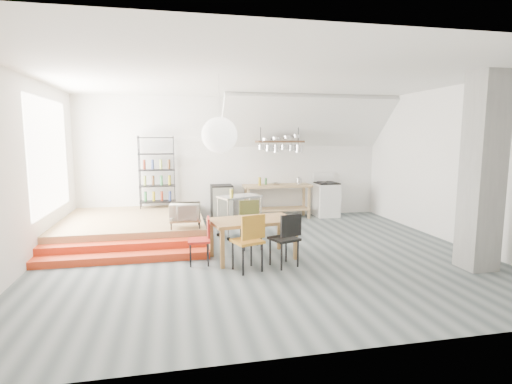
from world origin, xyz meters
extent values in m
plane|color=#4A5455|center=(0.00, 0.00, 0.00)|extent=(8.00, 8.00, 0.00)
cube|color=silver|center=(0.00, 3.50, 1.60)|extent=(8.00, 0.04, 3.20)
cube|color=silver|center=(-4.00, 0.00, 1.60)|extent=(0.04, 7.00, 3.20)
cube|color=silver|center=(4.00, 0.00, 1.60)|extent=(0.04, 7.00, 3.20)
cube|color=white|center=(0.00, 0.00, 3.20)|extent=(8.00, 7.00, 0.02)
cube|color=white|center=(1.80, 2.90, 2.55)|extent=(4.40, 1.44, 1.32)
cube|color=white|center=(-3.98, 1.50, 1.80)|extent=(0.02, 2.50, 2.20)
cube|color=#A48052|center=(-2.50, 2.00, 0.20)|extent=(3.00, 3.00, 0.40)
cube|color=red|center=(-2.50, 0.05, 0.07)|extent=(3.00, 0.35, 0.13)
cube|color=red|center=(-2.50, 0.40, 0.13)|extent=(3.00, 0.35, 0.27)
cube|color=gray|center=(3.30, -1.50, 1.60)|extent=(0.50, 0.50, 3.20)
cube|color=#A48052|center=(1.10, 3.15, 0.88)|extent=(1.80, 0.60, 0.06)
cube|color=#A48052|center=(1.10, 3.15, 0.25)|extent=(1.70, 0.55, 0.04)
cube|color=#A48052|center=(1.92, 3.37, 0.43)|extent=(0.06, 0.06, 0.86)
cube|color=#A48052|center=(0.28, 3.37, 0.43)|extent=(0.06, 0.06, 0.86)
cube|color=#A48052|center=(1.92, 2.93, 0.43)|extent=(0.06, 0.06, 0.86)
cube|color=#A48052|center=(0.28, 2.93, 0.43)|extent=(0.06, 0.06, 0.86)
cube|color=white|center=(2.50, 3.15, 0.45)|extent=(0.60, 0.60, 0.90)
cube|color=black|center=(2.50, 3.15, 0.92)|extent=(0.58, 0.58, 0.03)
cube|color=white|center=(2.50, 3.43, 1.05)|extent=(0.60, 0.05, 0.25)
cylinder|color=black|center=(2.64, 3.29, 0.94)|extent=(0.18, 0.18, 0.02)
cylinder|color=black|center=(2.36, 3.29, 0.94)|extent=(0.18, 0.18, 0.02)
cylinder|color=black|center=(2.64, 3.01, 0.94)|extent=(0.18, 0.18, 0.02)
cylinder|color=black|center=(2.36, 3.01, 0.94)|extent=(0.18, 0.18, 0.02)
cube|color=#3E2718|center=(1.10, 2.95, 2.05)|extent=(1.20, 0.50, 0.05)
cylinder|color=black|center=(0.60, 2.95, 2.62)|extent=(0.02, 0.02, 1.15)
cylinder|color=black|center=(1.60, 2.95, 2.62)|extent=(0.02, 0.02, 1.15)
cylinder|color=silver|center=(0.60, 2.90, 1.91)|extent=(0.16, 0.16, 0.12)
cylinder|color=silver|center=(0.80, 2.90, 1.89)|extent=(0.20, 0.20, 0.16)
cylinder|color=silver|center=(1.00, 2.90, 1.87)|extent=(0.16, 0.16, 0.20)
cylinder|color=silver|center=(1.20, 2.90, 1.91)|extent=(0.20, 0.20, 0.12)
cylinder|color=silver|center=(1.40, 2.90, 1.89)|extent=(0.16, 0.16, 0.16)
cylinder|color=silver|center=(1.60, 2.90, 1.87)|extent=(0.20, 0.20, 0.20)
cylinder|color=black|center=(-1.58, 3.38, 1.30)|extent=(0.02, 0.02, 1.80)
cylinder|color=black|center=(-2.42, 3.38, 1.30)|extent=(0.02, 0.02, 1.80)
cylinder|color=black|center=(-1.58, 3.02, 1.30)|extent=(0.02, 0.02, 1.80)
cylinder|color=black|center=(-2.42, 3.02, 1.30)|extent=(0.02, 0.02, 1.80)
cube|color=black|center=(-2.00, 3.20, 0.55)|extent=(0.88, 0.38, 0.02)
cube|color=black|center=(-2.00, 3.20, 0.95)|extent=(0.88, 0.38, 0.02)
cube|color=black|center=(-2.00, 3.20, 1.35)|extent=(0.88, 0.38, 0.02)
cube|color=black|center=(-2.00, 3.20, 1.75)|extent=(0.88, 0.38, 0.02)
cube|color=black|center=(-2.00, 3.20, 2.15)|extent=(0.88, 0.38, 0.03)
cylinder|color=#36894A|center=(-2.00, 3.20, 0.69)|extent=(0.07, 0.07, 0.24)
cylinder|color=#9F911A|center=(-2.00, 3.20, 1.09)|extent=(0.07, 0.07, 0.24)
cylinder|color=maroon|center=(-2.00, 3.20, 1.49)|extent=(0.07, 0.07, 0.24)
cube|color=#A48052|center=(-1.40, 0.75, 0.55)|extent=(0.60, 0.40, 0.03)
cylinder|color=black|center=(-1.13, 0.92, 0.47)|extent=(0.02, 0.02, 0.13)
cylinder|color=black|center=(-1.67, 0.92, 0.47)|extent=(0.02, 0.02, 0.13)
cylinder|color=black|center=(-1.13, 0.58, 0.47)|extent=(0.02, 0.02, 0.13)
cylinder|color=black|center=(-1.67, 0.58, 0.47)|extent=(0.02, 0.02, 0.13)
sphere|color=white|center=(-0.82, -0.30, 2.20)|extent=(0.60, 0.60, 0.60)
cube|color=brown|center=(-0.23, -0.20, 0.69)|extent=(1.62, 1.08, 0.06)
cube|color=brown|center=(0.38, 0.26, 0.33)|extent=(0.08, 0.08, 0.66)
cube|color=brown|center=(-0.96, 0.04, 0.33)|extent=(0.08, 0.08, 0.66)
cube|color=brown|center=(0.49, -0.44, 0.33)|extent=(0.08, 0.08, 0.66)
cube|color=brown|center=(-0.84, -0.66, 0.33)|extent=(0.08, 0.08, 0.66)
cube|color=#B6781F|center=(-0.46, -0.86, 0.49)|extent=(0.56, 0.56, 0.04)
cube|color=#B6781F|center=(-0.39, -1.04, 0.77)|extent=(0.41, 0.18, 0.38)
cylinder|color=black|center=(-0.57, -1.08, 0.24)|extent=(0.03, 0.03, 0.48)
cylinder|color=black|center=(-0.24, -0.97, 0.24)|extent=(0.03, 0.03, 0.48)
cylinder|color=black|center=(-0.68, -0.75, 0.24)|extent=(0.03, 0.03, 0.48)
cylinder|color=black|center=(-0.35, -0.63, 0.24)|extent=(0.03, 0.03, 0.48)
cube|color=black|center=(0.19, -0.75, 0.47)|extent=(0.54, 0.54, 0.04)
cube|color=black|center=(0.26, -0.93, 0.74)|extent=(0.39, 0.18, 0.37)
cylinder|color=black|center=(0.09, -0.97, 0.23)|extent=(0.03, 0.03, 0.46)
cylinder|color=black|center=(0.41, -0.85, 0.23)|extent=(0.03, 0.03, 0.46)
cylinder|color=black|center=(-0.02, -0.65, 0.23)|extent=(0.03, 0.03, 0.46)
cylinder|color=black|center=(0.29, -0.53, 0.23)|extent=(0.03, 0.03, 0.46)
cube|color=brown|center=(-0.14, 0.43, 0.48)|extent=(0.42, 0.42, 0.04)
cube|color=brown|center=(-0.15, 0.62, 0.74)|extent=(0.40, 0.04, 0.37)
cylinder|color=black|center=(0.02, 0.60, 0.23)|extent=(0.03, 0.03, 0.46)
cylinder|color=black|center=(-0.31, 0.60, 0.23)|extent=(0.03, 0.03, 0.46)
cylinder|color=black|center=(0.03, 0.27, 0.23)|extent=(0.03, 0.03, 0.46)
cylinder|color=black|center=(-0.31, 0.26, 0.23)|extent=(0.03, 0.03, 0.46)
cube|color=#B02119|center=(-1.21, -0.36, 0.42)|extent=(0.39, 0.39, 0.04)
cube|color=#B02119|center=(-1.04, -0.37, 0.65)|extent=(0.05, 0.35, 0.32)
cylinder|color=black|center=(-1.07, -0.51, 0.20)|extent=(0.03, 0.03, 0.41)
cylinder|color=black|center=(-1.05, -0.22, 0.20)|extent=(0.03, 0.03, 0.41)
cylinder|color=black|center=(-1.36, -0.50, 0.20)|extent=(0.03, 0.03, 0.41)
cylinder|color=black|center=(-1.35, -0.20, 0.20)|extent=(0.03, 0.03, 0.41)
cube|color=silver|center=(-0.20, 1.46, 0.88)|extent=(1.02, 0.81, 0.04)
cube|color=silver|center=(-0.20, 1.46, 0.30)|extent=(1.02, 0.81, 0.03)
cylinder|color=silver|center=(0.10, 1.82, 0.45)|extent=(0.03, 0.03, 0.86)
sphere|color=black|center=(0.10, 1.82, 0.04)|extent=(0.08, 0.08, 0.08)
cylinder|color=silver|center=(-0.67, 1.50, 0.45)|extent=(0.03, 0.03, 0.86)
sphere|color=black|center=(-0.67, 1.50, 0.04)|extent=(0.08, 0.08, 0.08)
cylinder|color=silver|center=(0.27, 1.42, 0.45)|extent=(0.03, 0.03, 0.86)
sphere|color=black|center=(0.27, 1.42, 0.04)|extent=(0.08, 0.08, 0.08)
cylinder|color=silver|center=(-0.50, 1.09, 0.45)|extent=(0.03, 0.03, 0.86)
sphere|color=black|center=(-0.50, 1.09, 0.04)|extent=(0.08, 0.08, 0.08)
cube|color=black|center=(-0.38, 3.20, 0.46)|extent=(0.55, 0.55, 0.93)
imported|color=beige|center=(-1.40, 0.75, 0.72)|extent=(0.62, 0.45, 0.32)
imported|color=silver|center=(1.05, 3.10, 0.94)|extent=(0.25, 0.25, 0.05)
camera|label=1|loc=(-1.60, -7.05, 2.17)|focal=28.00mm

